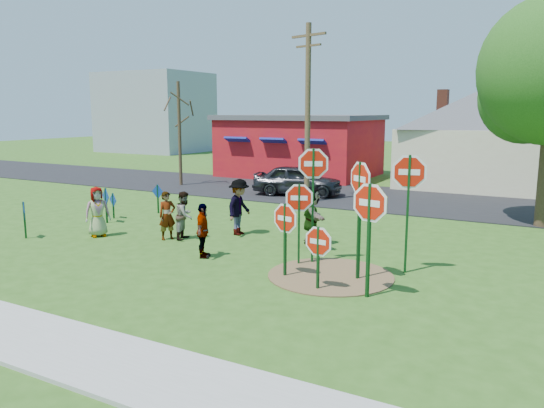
{
  "coord_description": "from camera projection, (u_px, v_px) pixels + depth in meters",
  "views": [
    {
      "loc": [
        9.42,
        -13.09,
        4.14
      ],
      "look_at": [
        1.7,
        1.0,
        1.32
      ],
      "focal_mm": 35.0,
      "sensor_mm": 36.0,
      "label": 1
    }
  ],
  "objects": [
    {
      "name": "cream_house",
      "position": [
        482.0,
        134.0,
        28.92
      ],
      "size": [
        9.4,
        9.4,
        6.5
      ],
      "color": "beige",
      "rests_on": "ground"
    },
    {
      "name": "person_f",
      "position": [
        311.0,
        217.0,
        16.36
      ],
      "size": [
        1.43,
        1.73,
        1.86
      ],
      "primitive_type": "imported",
      "rotation": [
        0.0,
        0.0,
        2.17
      ],
      "color": "#1A482A",
      "rests_on": "ground"
    },
    {
      "name": "blue_diamond_a",
      "position": [
        24.0,
        216.0,
        17.36
      ],
      "size": [
        0.54,
        0.38,
        1.24
      ],
      "rotation": [
        0.0,
        0.0,
        -0.59
      ],
      "color": "#113E18",
      "rests_on": "ground"
    },
    {
      "name": "distant_building",
      "position": [
        156.0,
        113.0,
        54.96
      ],
      "size": [
        10.0,
        8.0,
        8.0
      ],
      "primitive_type": "cube",
      "color": "#8C939E",
      "rests_on": "ground"
    },
    {
      "name": "person_a",
      "position": [
        97.0,
        212.0,
        17.62
      ],
      "size": [
        0.88,
        0.98,
        1.68
      ],
      "primitive_type": "imported",
      "rotation": [
        0.0,
        0.0,
        1.04
      ],
      "color": "#40479B",
      "rests_on": "ground"
    },
    {
      "name": "ground",
      "position": [
        209.0,
        246.0,
        16.48
      ],
      "size": [
        120.0,
        120.0,
        0.0
      ],
      "primitive_type": "plane",
      "color": "#2B5117",
      "rests_on": "ground"
    },
    {
      "name": "stop_sign_c",
      "position": [
        360.0,
        193.0,
        12.85
      ],
      "size": [
        0.92,
        0.69,
        3.09
      ],
      "rotation": [
        0.0,
        0.0,
        -0.64
      ],
      "color": "#113E18",
      "rests_on": "ground"
    },
    {
      "name": "blue_diamond_d",
      "position": [
        158.0,
        195.0,
        21.68
      ],
      "size": [
        0.6,
        0.06,
        1.2
      ],
      "rotation": [
        0.0,
        0.0,
        -0.02
      ],
      "color": "#113E18",
      "rests_on": "ground"
    },
    {
      "name": "blue_diamond_b",
      "position": [
        106.0,
        201.0,
        19.77
      ],
      "size": [
        0.6,
        0.28,
        1.33
      ],
      "rotation": [
        0.0,
        0.0,
        -0.41
      ],
      "color": "#113E18",
      "rests_on": "ground"
    },
    {
      "name": "stop_sign_d",
      "position": [
        409.0,
        183.0,
        13.39
      ],
      "size": [
        1.16,
        0.32,
        3.22
      ],
      "rotation": [
        0.0,
        0.0,
        0.25
      ],
      "color": "#113E18",
      "rests_on": "ground"
    },
    {
      "name": "stop_sign_a",
      "position": [
        285.0,
        224.0,
        13.24
      ],
      "size": [
        0.99,
        0.25,
        2.01
      ],
      "rotation": [
        0.0,
        0.0,
        -0.24
      ],
      "color": "#113E18",
      "rests_on": "ground"
    },
    {
      "name": "suv",
      "position": [
        298.0,
        180.0,
        26.16
      ],
      "size": [
        4.64,
        2.69,
        1.49
      ],
      "primitive_type": "imported",
      "rotation": [
        0.0,
        0.0,
        1.8
      ],
      "color": "#313236",
      "rests_on": "road"
    },
    {
      "name": "dirt_patch",
      "position": [
        331.0,
        275.0,
        13.48
      ],
      "size": [
        3.2,
        3.2,
        0.03
      ],
      "primitive_type": "cylinder",
      "color": "brown",
      "rests_on": "ground"
    },
    {
      "name": "person_e",
      "position": [
        203.0,
        231.0,
        15.06
      ],
      "size": [
        0.73,
        1.0,
        1.57
      ],
      "primitive_type": "imported",
      "rotation": [
        0.0,
        0.0,
        2.0
      ],
      "color": "#492853",
      "rests_on": "ground"
    },
    {
      "name": "stop_sign_g",
      "position": [
        299.0,
        206.0,
        14.25
      ],
      "size": [
        0.96,
        0.39,
        2.36
      ],
      "rotation": [
        0.0,
        0.0,
        0.37
      ],
      "color": "#113E18",
      "rests_on": "ground"
    },
    {
      "name": "stop_sign_f",
      "position": [
        370.0,
        212.0,
        11.63
      ],
      "size": [
        1.15,
        0.29,
        2.74
      ],
      "rotation": [
        0.0,
        0.0,
        -0.23
      ],
      "color": "#113E18",
      "rests_on": "ground"
    },
    {
      "name": "road",
      "position": [
        343.0,
        195.0,
        26.41
      ],
      "size": [
        120.0,
        7.5,
        0.04
      ],
      "primitive_type": "cube",
      "color": "black",
      "rests_on": "ground"
    },
    {
      "name": "stop_sign_e",
      "position": [
        318.0,
        245.0,
        12.29
      ],
      "size": [
        0.95,
        0.13,
        1.64
      ],
      "rotation": [
        0.0,
        0.0,
        -0.12
      ],
      "color": "#113E18",
      "rests_on": "ground"
    },
    {
      "name": "person_d",
      "position": [
        239.0,
        207.0,
        17.85
      ],
      "size": [
        0.76,
        1.26,
        1.9
      ],
      "primitive_type": "imported",
      "rotation": [
        0.0,
        0.0,
        1.61
      ],
      "color": "#302F34",
      "rests_on": "ground"
    },
    {
      "name": "person_b",
      "position": [
        167.0,
        216.0,
        17.21
      ],
      "size": [
        0.6,
        0.69,
        1.58
      ],
      "primitive_type": "imported",
      "rotation": [
        0.0,
        0.0,
        1.09
      ],
      "color": "#2B7269",
      "rests_on": "ground"
    },
    {
      "name": "stop_sign_b",
      "position": [
        313.0,
        176.0,
        14.26
      ],
      "size": [
        1.01,
        0.52,
        3.31
      ],
      "rotation": [
        0.0,
        0.0,
        0.46
      ],
      "color": "#113E18",
      "rests_on": "ground"
    },
    {
      "name": "person_c",
      "position": [
        185.0,
        215.0,
        17.28
      ],
      "size": [
        0.77,
        0.89,
        1.57
      ],
      "primitive_type": "imported",
      "rotation": [
        0.0,
        0.0,
        1.83
      ],
      "color": "brown",
      "rests_on": "ground"
    },
    {
      "name": "blue_diamond_c",
      "position": [
        113.0,
        203.0,
        20.63
      ],
      "size": [
        0.54,
        0.2,
        1.01
      ],
      "rotation": [
        0.0,
        0.0,
        -0.33
      ],
      "color": "#113E18",
      "rests_on": "ground"
    },
    {
      "name": "red_building",
      "position": [
        301.0,
        145.0,
        34.29
      ],
      "size": [
        9.4,
        7.69,
        3.9
      ],
      "color": "maroon",
      "rests_on": "ground"
    },
    {
      "name": "utility_pole",
      "position": [
        308.0,
        110.0,
        23.64
      ],
      "size": [
        1.89,
        0.66,
        7.93
      ],
      "rotation": [
        0.0,
        0.0,
        -0.29
      ],
      "color": "#4C3823",
      "rests_on": "ground"
    },
    {
      "name": "bare_tree_west",
      "position": [
        179.0,
        119.0,
        29.29
      ],
      "size": [
        1.8,
        1.8,
        5.76
      ],
      "color": "#382819",
      "rests_on": "ground"
    }
  ]
}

